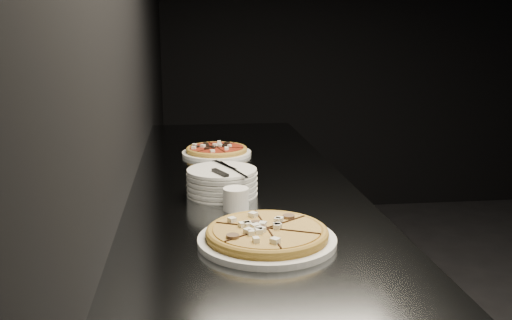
{
  "coord_description": "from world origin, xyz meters",
  "views": [
    {
      "loc": [
        -2.3,
        -1.85,
        1.44
      ],
      "look_at": [
        -2.08,
        0.03,
        1.0
      ],
      "focal_mm": 40.0,
      "sensor_mm": 36.0,
      "label": 1
    }
  ],
  "objects": [
    {
      "name": "wall_left",
      "position": [
        -2.5,
        0.0,
        1.4
      ],
      "size": [
        0.02,
        5.0,
        2.8
      ],
      "primitive_type": "cube",
      "color": "black",
      "rests_on": "floor"
    },
    {
      "name": "wall_back",
      "position": [
        0.0,
        2.5,
        1.4
      ],
      "size": [
        5.0,
        0.02,
        2.8
      ],
      "primitive_type": "cube",
      "color": "black",
      "rests_on": "floor"
    },
    {
      "name": "counter",
      "position": [
        -2.13,
        0.0,
        0.46
      ],
      "size": [
        0.74,
        2.44,
        0.92
      ],
      "color": "slate",
      "rests_on": "floor"
    },
    {
      "name": "pizza_mushroom",
      "position": [
        -2.12,
        -0.54,
        0.94
      ],
      "size": [
        0.4,
        0.4,
        0.04
      ],
      "rotation": [
        0.0,
        0.0,
        -0.42
      ],
      "color": "white",
      "rests_on": "counter"
    },
    {
      "name": "pizza_tomato",
      "position": [
        -2.19,
        0.46,
        0.94
      ],
      "size": [
        0.31,
        0.31,
        0.03
      ],
      "rotation": [
        0.0,
        0.0,
        -0.27
      ],
      "color": "white",
      "rests_on": "counter"
    },
    {
      "name": "plate_stack",
      "position": [
        -2.21,
        -0.11,
        0.96
      ],
      "size": [
        0.22,
        0.22,
        0.08
      ],
      "color": "white",
      "rests_on": "counter"
    },
    {
      "name": "cutlery",
      "position": [
        -2.2,
        -0.13,
        1.01
      ],
      "size": [
        0.08,
        0.23,
        0.01
      ],
      "rotation": [
        0.0,
        0.0,
        0.42
      ],
      "color": "silver",
      "rests_on": "plate_stack"
    },
    {
      "name": "ramekin",
      "position": [
        -2.17,
        -0.27,
        0.95
      ],
      "size": [
        0.07,
        0.07,
        0.07
      ],
      "color": "silver",
      "rests_on": "counter"
    }
  ]
}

